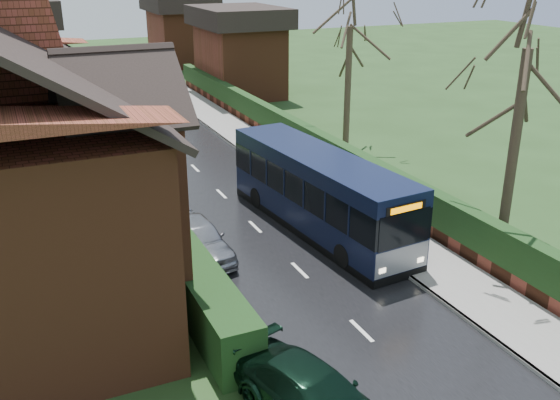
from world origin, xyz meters
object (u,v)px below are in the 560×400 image
car_green (314,397)px  bus (320,193)px  bus_stop_sign (368,194)px  car_silver (197,238)px

car_green → bus: bearing=44.8°
car_green → bus_stop_sign: 9.90m
bus → car_green: 10.83m
bus → car_green: size_ratio=2.27×
bus → car_silver: bus is taller
car_silver → bus_stop_sign: size_ratio=1.41×
car_green → car_silver: bearing=72.4°
bus_stop_sign → car_silver: bearing=-169.8°
bus_stop_sign → bus: bearing=142.6°
car_silver → bus_stop_sign: bearing=-17.4°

